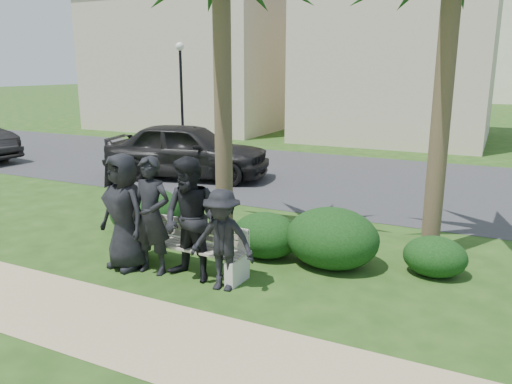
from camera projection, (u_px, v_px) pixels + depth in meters
ground at (230, 282)px, 7.68m from camera, size 160.00×160.00×0.00m
footpath at (159, 336)px, 6.11m from camera, size 30.00×1.60×0.01m
asphalt_street at (362, 180)px, 14.66m from camera, size 160.00×8.00×0.01m
stucco_bldg_left at (197, 60)px, 27.62m from camera, size 10.40×8.40×7.30m
stucco_bldg_right at (400, 58)px, 22.93m from camera, size 8.40×8.40×7.30m
street_lamp at (181, 75)px, 21.28m from camera, size 0.36×0.36×4.29m
park_bench at (183, 249)px, 8.09m from camera, size 2.25×0.62×0.78m
man_a at (124, 212)px, 8.02m from camera, size 1.04×0.79×1.91m
man_b at (151, 216)px, 7.83m from camera, size 0.71×0.48×1.89m
man_c at (191, 220)px, 7.56m from camera, size 1.03×0.85×1.93m
man_d at (222, 240)px, 7.26m from camera, size 1.05×0.69×1.53m
hedge_a at (141, 207)px, 10.34m from camera, size 1.25×1.03×0.81m
hedge_b at (146, 210)px, 9.78m from camera, size 1.53×1.26×1.00m
hedge_c at (266, 234)px, 8.68m from camera, size 1.22×1.01×0.80m
hedge_d at (332, 236)px, 8.21m from camera, size 1.56×1.29×1.02m
hedge_e at (336, 240)px, 8.50m from camera, size 1.08×0.90×0.71m
hedge_f at (435, 255)px, 7.88m from camera, size 0.99×0.82×0.65m
car_a at (188, 150)px, 14.85m from camera, size 5.18×2.97×1.66m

